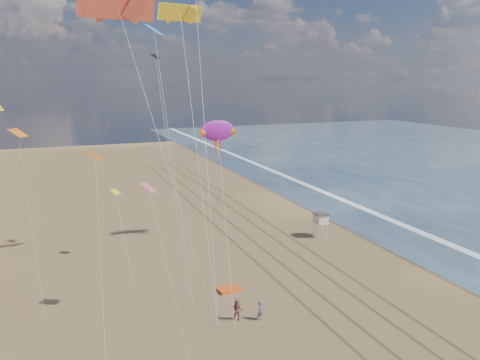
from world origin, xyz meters
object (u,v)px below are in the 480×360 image
Objects in this scene: lifeguard_stand at (321,219)px; kite_flyer_a at (260,311)px; kite_flyer_b at (237,310)px; grounded_kite at (230,289)px; show_kite at (218,131)px.

lifeguard_stand is 22.89m from kite_flyer_a.
kite_flyer_b is at bearing -137.98° from lifeguard_stand.
kite_flyer_a is at bearing -133.80° from lifeguard_stand.
kite_flyer_a is (0.48, -6.15, 0.71)m from grounded_kite.
kite_flyer_a is 1.93m from kite_flyer_b.
show_kite reaches higher than kite_flyer_a.
grounded_kite is at bearing 64.24° from kite_flyer_a.
lifeguard_stand is 1.47× the size of grounded_kite.
show_kite is at bearing 110.65° from kite_flyer_b.
grounded_kite is 0.08× the size of show_kite.
lifeguard_stand is at bearing 77.35° from kite_flyer_b.
grounded_kite is at bearing -147.59° from lifeguard_stand.
kite_flyer_b is at bearing -104.68° from show_kite.
kite_flyer_b is (-5.22, -19.92, -12.80)m from show_kite.
show_kite reaches higher than lifeguard_stand.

